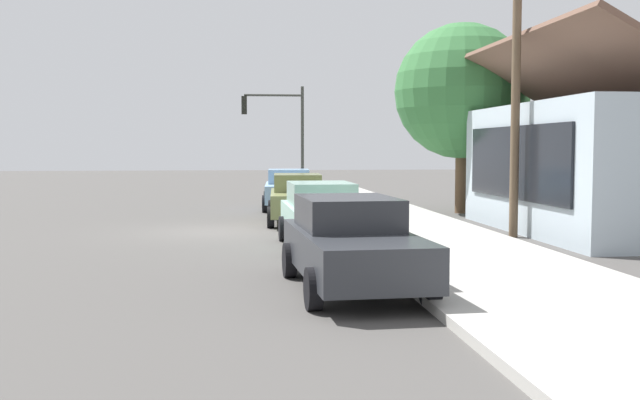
{
  "coord_description": "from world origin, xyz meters",
  "views": [
    {
      "loc": [
        21.82,
        0.64,
        2.46
      ],
      "look_at": [
        -0.83,
        3.19,
        0.86
      ],
      "focal_mm": 41.72,
      "sensor_mm": 36.0,
      "label": 1
    }
  ],
  "objects_px": {
    "car_seafoam": "(323,214)",
    "car_charcoal": "(351,243)",
    "utility_pole_wooden": "(516,94)",
    "car_skyblue": "(289,189)",
    "fire_hydrant_red": "(391,232)",
    "traffic_light_main": "(279,125)",
    "car_olive": "(297,198)",
    "shade_tree": "(462,92)"
  },
  "relations": [
    {
      "from": "car_seafoam",
      "to": "car_charcoal",
      "type": "distance_m",
      "value": 5.52
    },
    {
      "from": "utility_pole_wooden",
      "to": "car_skyblue",
      "type": "bearing_deg",
      "value": -151.3
    },
    {
      "from": "fire_hydrant_red",
      "to": "traffic_light_main",
      "type": "bearing_deg",
      "value": -174.28
    },
    {
      "from": "car_seafoam",
      "to": "fire_hydrant_red",
      "type": "bearing_deg",
      "value": 46.76
    },
    {
      "from": "car_seafoam",
      "to": "car_skyblue",
      "type": "bearing_deg",
      "value": 179.22
    },
    {
      "from": "car_skyblue",
      "to": "car_olive",
      "type": "height_order",
      "value": "same"
    },
    {
      "from": "utility_pole_wooden",
      "to": "traffic_light_main",
      "type": "bearing_deg",
      "value": -157.73
    },
    {
      "from": "car_olive",
      "to": "car_charcoal",
      "type": "xyz_separation_m",
      "value": [
        11.55,
        -0.01,
        0.0
      ]
    },
    {
      "from": "car_olive",
      "to": "utility_pole_wooden",
      "type": "distance_m",
      "value": 7.88
    },
    {
      "from": "car_skyblue",
      "to": "car_seafoam",
      "type": "xyz_separation_m",
      "value": [
        11.45,
        0.04,
        -0.0
      ]
    },
    {
      "from": "car_olive",
      "to": "car_seafoam",
      "type": "height_order",
      "value": "same"
    },
    {
      "from": "car_seafoam",
      "to": "utility_pole_wooden",
      "type": "xyz_separation_m",
      "value": [
        -1.42,
        5.45,
        3.11
      ]
    },
    {
      "from": "car_skyblue",
      "to": "car_olive",
      "type": "bearing_deg",
      "value": 2.46
    },
    {
      "from": "car_skyblue",
      "to": "car_charcoal",
      "type": "height_order",
      "value": "same"
    },
    {
      "from": "car_skyblue",
      "to": "traffic_light_main",
      "type": "relative_size",
      "value": 0.87
    },
    {
      "from": "car_olive",
      "to": "fire_hydrant_red",
      "type": "xyz_separation_m",
      "value": [
        7.35,
        1.58,
        -0.32
      ]
    },
    {
      "from": "traffic_light_main",
      "to": "shade_tree",
      "type": "bearing_deg",
      "value": 46.06
    },
    {
      "from": "car_skyblue",
      "to": "shade_tree",
      "type": "height_order",
      "value": "shade_tree"
    },
    {
      "from": "car_charcoal",
      "to": "traffic_light_main",
      "type": "relative_size",
      "value": 0.92
    },
    {
      "from": "car_seafoam",
      "to": "utility_pole_wooden",
      "type": "height_order",
      "value": "utility_pole_wooden"
    },
    {
      "from": "utility_pole_wooden",
      "to": "car_charcoal",
      "type": "bearing_deg",
      "value": -38.83
    },
    {
      "from": "car_olive",
      "to": "utility_pole_wooden",
      "type": "height_order",
      "value": "utility_pole_wooden"
    },
    {
      "from": "shade_tree",
      "to": "utility_pole_wooden",
      "type": "xyz_separation_m",
      "value": [
        7.56,
        -0.84,
        -0.63
      ]
    },
    {
      "from": "car_seafoam",
      "to": "shade_tree",
      "type": "xyz_separation_m",
      "value": [
        -8.98,
        6.29,
        3.74
      ]
    },
    {
      "from": "shade_tree",
      "to": "utility_pole_wooden",
      "type": "height_order",
      "value": "utility_pole_wooden"
    },
    {
      "from": "fire_hydrant_red",
      "to": "car_charcoal",
      "type": "bearing_deg",
      "value": -20.68
    },
    {
      "from": "car_skyblue",
      "to": "car_seafoam",
      "type": "height_order",
      "value": "same"
    },
    {
      "from": "car_charcoal",
      "to": "traffic_light_main",
      "type": "xyz_separation_m",
      "value": [
        -20.76,
        -0.07,
        2.67
      ]
    },
    {
      "from": "car_skyblue",
      "to": "fire_hydrant_red",
      "type": "xyz_separation_m",
      "value": [
        12.77,
        1.49,
        -0.32
      ]
    },
    {
      "from": "car_olive",
      "to": "shade_tree",
      "type": "distance_m",
      "value": 7.99
    },
    {
      "from": "shade_tree",
      "to": "traffic_light_main",
      "type": "height_order",
      "value": "shade_tree"
    },
    {
      "from": "car_skyblue",
      "to": "traffic_light_main",
      "type": "height_order",
      "value": "traffic_light_main"
    },
    {
      "from": "car_olive",
      "to": "shade_tree",
      "type": "bearing_deg",
      "value": 117.69
    },
    {
      "from": "car_skyblue",
      "to": "car_seafoam",
      "type": "relative_size",
      "value": 0.99
    },
    {
      "from": "car_olive",
      "to": "shade_tree",
      "type": "relative_size",
      "value": 0.66
    },
    {
      "from": "car_skyblue",
      "to": "traffic_light_main",
      "type": "bearing_deg",
      "value": -174.02
    },
    {
      "from": "car_skyblue",
      "to": "utility_pole_wooden",
      "type": "relative_size",
      "value": 0.61
    },
    {
      "from": "car_skyblue",
      "to": "traffic_light_main",
      "type": "distance_m",
      "value": 4.65
    },
    {
      "from": "traffic_light_main",
      "to": "fire_hydrant_red",
      "type": "relative_size",
      "value": 7.32
    },
    {
      "from": "car_olive",
      "to": "car_seafoam",
      "type": "distance_m",
      "value": 6.04
    },
    {
      "from": "car_skyblue",
      "to": "traffic_light_main",
      "type": "xyz_separation_m",
      "value": [
        -3.79,
        -0.17,
        2.68
      ]
    },
    {
      "from": "car_charcoal",
      "to": "utility_pole_wooden",
      "type": "bearing_deg",
      "value": 138.13
    }
  ]
}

